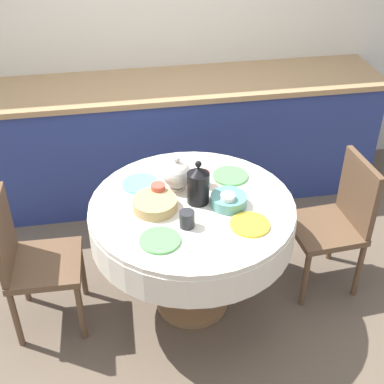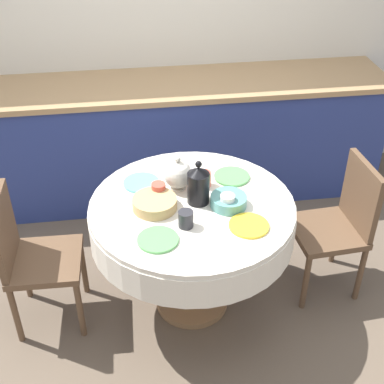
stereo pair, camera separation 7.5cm
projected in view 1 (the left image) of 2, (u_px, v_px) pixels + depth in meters
ground_plane at (192, 302)px, 3.32m from camera, size 12.00×12.00×0.00m
wall_back at (154, 16)px, 3.87m from camera, size 7.00×0.05×2.60m
kitchen_counter at (164, 140)px, 4.07m from camera, size 3.24×0.64×0.93m
dining_table at (192, 223)px, 2.97m from camera, size 1.13×1.13×0.75m
chair_left at (337, 218)px, 3.22m from camera, size 0.43×0.43×0.88m
chair_right at (29, 257)px, 2.94m from camera, size 0.41×0.41×0.88m
plate_near_left at (160, 240)px, 2.63m from camera, size 0.21×0.21×0.01m
cup_near_left at (187, 219)px, 2.71m from camera, size 0.08×0.08×0.09m
plate_near_right at (250, 224)px, 2.73m from camera, size 0.21×0.21×0.01m
cup_near_right at (228, 202)px, 2.83m from camera, size 0.08×0.08×0.09m
plate_far_left at (140, 184)px, 3.04m from camera, size 0.21×0.21×0.01m
cup_far_left at (158, 191)px, 2.91m from camera, size 0.08×0.08×0.09m
plate_far_right at (230, 176)px, 3.11m from camera, size 0.21×0.21×0.01m
cup_far_right at (203, 179)px, 3.02m from camera, size 0.08×0.08×0.09m
coffee_carafe at (198, 185)px, 2.85m from camera, size 0.12×0.12×0.26m
teapot at (177, 175)px, 2.97m from camera, size 0.22×0.16×0.21m
bread_basket at (155, 204)px, 2.84m from camera, size 0.24×0.24×0.06m
fruit_bowl at (229, 200)px, 2.87m from camera, size 0.20×0.20×0.06m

